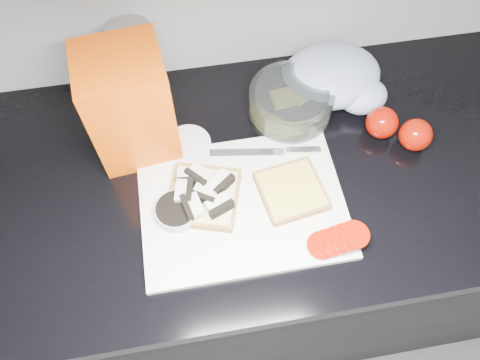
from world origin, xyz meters
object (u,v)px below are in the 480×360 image
object	(u,v)px
cutting_board	(243,204)
bread_bag	(130,106)
steel_canister	(139,70)
glass_bowl	(290,104)

from	to	relation	value
cutting_board	bread_bag	world-z (taller)	bread_bag
bread_bag	steel_canister	distance (m)	0.11
glass_bowl	cutting_board	bearing A→B (deg)	-124.31
glass_bowl	bread_bag	distance (m)	0.34
glass_bowl	bread_bag	world-z (taller)	bread_bag
bread_bag	steel_canister	size ratio (longest dim) A/B	1.17
glass_bowl	bread_bag	size ratio (longest dim) A/B	0.74
cutting_board	steel_canister	world-z (taller)	steel_canister
bread_bag	cutting_board	bearing A→B (deg)	-50.84
glass_bowl	steel_canister	bearing A→B (deg)	164.22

